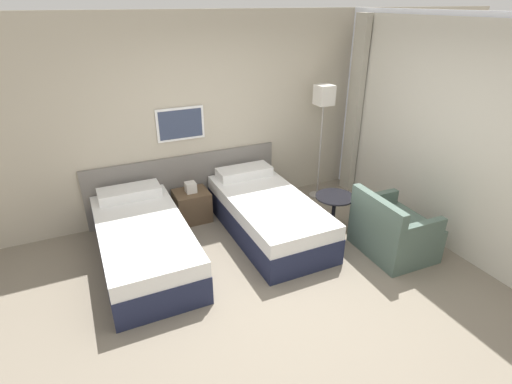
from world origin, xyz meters
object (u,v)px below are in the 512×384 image
at_px(bed_near_door, 144,242).
at_px(side_table, 334,207).
at_px(nightstand, 192,205).
at_px(armchair, 393,232).
at_px(bed_near_window, 267,214).
at_px(floor_lamp, 323,105).

bearing_deg(bed_near_door, side_table, -9.13).
xyz_separation_m(bed_near_door, side_table, (2.37, -0.38, 0.12)).
relative_size(nightstand, armchair, 0.63).
height_order(bed_near_door, bed_near_window, same).
bearing_deg(side_table, bed_near_door, 170.87).
bearing_deg(floor_lamp, bed_near_window, -151.72).
relative_size(bed_near_window, floor_lamp, 1.17).
xyz_separation_m(bed_near_window, armchair, (1.16, -1.05, 0.01)).
bearing_deg(bed_near_window, side_table, -26.26).
bearing_deg(side_table, nightstand, 144.37).
xyz_separation_m(bed_near_window, floor_lamp, (1.20, 0.65, 1.18)).
distance_m(bed_near_door, nightstand, 1.09).
height_order(floor_lamp, armchair, floor_lamp).
bearing_deg(armchair, bed_near_door, 70.90).
bearing_deg(bed_near_window, nightstand, 137.00).
xyz_separation_m(floor_lamp, side_table, (-0.43, -1.03, -1.07)).
bearing_deg(bed_near_window, armchair, -42.15).
bearing_deg(nightstand, armchair, -42.50).
bearing_deg(bed_near_door, bed_near_window, 0.00).
height_order(side_table, armchair, armchair).
bearing_deg(nightstand, side_table, -35.63).
distance_m(side_table, armchair, 0.79).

